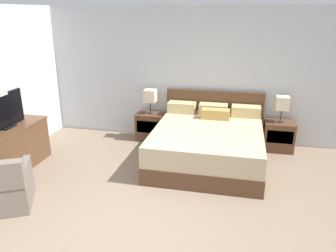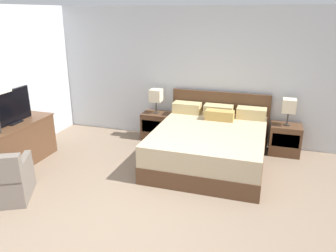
{
  "view_description": "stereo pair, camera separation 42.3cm",
  "coord_description": "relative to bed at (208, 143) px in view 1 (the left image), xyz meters",
  "views": [
    {
      "loc": [
        1.09,
        -3.04,
        2.5
      ],
      "look_at": [
        -0.01,
        1.83,
        0.75
      ],
      "focal_mm": 35.0,
      "sensor_mm": 36.0,
      "label": 1
    },
    {
      "loc": [
        1.5,
        -2.92,
        2.5
      ],
      "look_at": [
        -0.01,
        1.83,
        0.75
      ],
      "focal_mm": 35.0,
      "sensor_mm": 36.0,
      "label": 2
    }
  ],
  "objects": [
    {
      "name": "nightstand_right",
      "position": [
        1.25,
        0.78,
        -0.06
      ],
      "size": [
        0.55,
        0.43,
        0.55
      ],
      "color": "brown",
      "rests_on": "ground"
    },
    {
      "name": "armchair_by_window",
      "position": [
        -2.5,
        -2.07,
        -0.05
      ],
      "size": [
        0.92,
        0.93,
        0.76
      ],
      "color": "#70665B",
      "rests_on": "ground"
    },
    {
      "name": "wall_back",
      "position": [
        -0.61,
        1.09,
        0.97
      ],
      "size": [
        6.82,
        0.06,
        2.61
      ],
      "primitive_type": "cube",
      "color": "silver",
      "rests_on": "ground"
    },
    {
      "name": "tv",
      "position": [
        -3.11,
        -1.06,
        0.68
      ],
      "size": [
        0.18,
        0.84,
        0.56
      ],
      "color": "black",
      "rests_on": "dresser"
    },
    {
      "name": "table_lamp_right",
      "position": [
        1.25,
        0.78,
        0.58
      ],
      "size": [
        0.23,
        0.23,
        0.49
      ],
      "color": "#332D28",
      "rests_on": "nightstand_right"
    },
    {
      "name": "dresser",
      "position": [
        -3.12,
        -1.07,
        0.05
      ],
      "size": [
        0.57,
        1.41,
        0.74
      ],
      "color": "brown",
      "rests_on": "ground"
    },
    {
      "name": "ground_plane",
      "position": [
        -0.61,
        -2.27,
        -0.33
      ],
      "size": [
        9.98,
        9.98,
        0.0
      ],
      "primitive_type": "plane",
      "color": "#84705B"
    },
    {
      "name": "nightstand_left",
      "position": [
        -1.25,
        0.78,
        -0.06
      ],
      "size": [
        0.55,
        0.43,
        0.55
      ],
      "color": "brown",
      "rests_on": "ground"
    },
    {
      "name": "table_lamp_left",
      "position": [
        -1.25,
        0.78,
        0.58
      ],
      "size": [
        0.23,
        0.23,
        0.49
      ],
      "color": "#332D28",
      "rests_on": "nightstand_left"
    },
    {
      "name": "bed",
      "position": [
        0.0,
        0.0,
        0.0
      ],
      "size": [
        1.9,
        2.14,
        1.03
      ],
      "color": "brown",
      "rests_on": "ground"
    }
  ]
}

